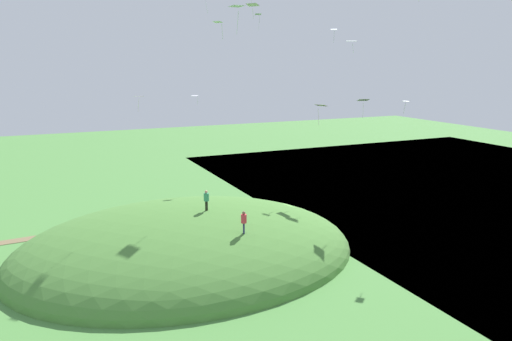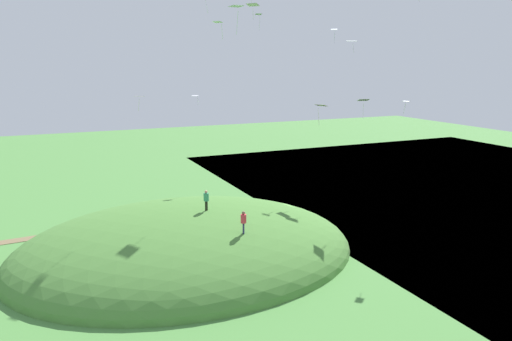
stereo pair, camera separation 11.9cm
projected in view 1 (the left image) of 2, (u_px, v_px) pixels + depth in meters
The scene contains 16 objects.
ground_plane at pixel (279, 234), 45.39m from camera, with size 160.00×160.00×0.00m, color #49833C.
grass_hill at pixel (187, 253), 40.68m from camera, with size 28.23×22.73×7.45m, color #487C35.
person_walking_path at pixel (206, 198), 39.66m from camera, with size 0.60×0.60×1.69m.
person_watching_kites at pixel (244, 220), 35.90m from camera, with size 0.56×0.56×1.68m.
kite_0 at pixel (406, 102), 41.33m from camera, with size 0.89×0.87×1.10m.
kite_1 at pixel (237, 7), 32.52m from camera, with size 0.81×1.14×1.84m.
kite_2 at pixel (253, 5), 45.78m from camera, with size 1.30×1.35×1.36m.
kite_3 at pixel (321, 106), 47.05m from camera, with size 1.18×1.31×1.96m.
kite_4 at pixel (334, 31), 51.28m from camera, with size 0.79×0.74×1.44m.
kite_5 at pixel (351, 41), 50.79m from camera, with size 1.30×1.17×1.29m.
kite_6 at pixel (218, 23), 36.44m from camera, with size 0.76×0.80×1.30m.
kite_7 at pixel (363, 101), 43.93m from camera, with size 1.13×0.91×1.73m.
kite_9 at pixel (258, 16), 56.39m from camera, with size 0.79×0.62×1.89m.
kite_10 at pixel (195, 96), 53.45m from camera, with size 0.90×0.89×1.03m.
kite_11 at pixel (139, 97), 52.37m from camera, with size 1.11×1.12×1.65m.
mooring_post at pixel (321, 231), 44.19m from camera, with size 0.14×0.14×1.25m, color brown.
Camera 1 is at (19.68, 38.43, 15.30)m, focal length 34.67 mm.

